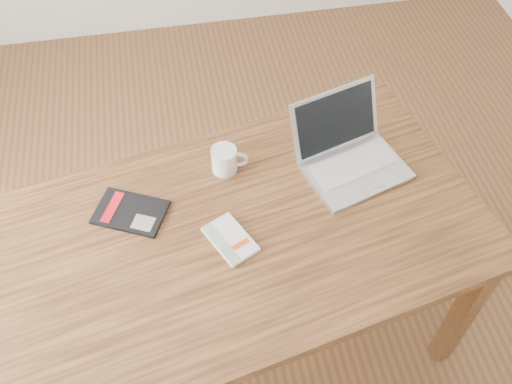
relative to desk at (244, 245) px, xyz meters
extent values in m
plane|color=#52331C|center=(0.08, 0.17, -0.66)|extent=(4.00, 4.00, 0.00)
cube|color=#4E2F17|center=(0.00, 0.00, 0.07)|extent=(1.64, 1.14, 0.04)
cube|color=#4E2F17|center=(0.74, -0.22, -0.31)|extent=(0.08, 0.08, 0.71)
cube|color=#4E2F17|center=(-0.74, 0.22, -0.31)|extent=(0.08, 0.08, 0.71)
cube|color=#4E2F17|center=(0.60, 0.49, -0.31)|extent=(0.08, 0.08, 0.71)
cube|color=silver|center=(-0.05, -0.03, 0.10)|extent=(0.17, 0.20, 0.01)
cube|color=silver|center=(-0.05, -0.03, 0.10)|extent=(0.17, 0.20, 0.01)
cube|color=gray|center=(-0.08, -0.05, 0.10)|extent=(0.10, 0.16, 0.00)
cube|color=red|center=(-0.02, -0.06, 0.10)|extent=(0.06, 0.04, 0.00)
cube|color=black|center=(-0.34, 0.13, 0.10)|extent=(0.26, 0.22, 0.01)
cube|color=red|center=(-0.39, 0.15, 0.10)|extent=(0.08, 0.12, 0.00)
cube|color=gray|center=(-0.30, 0.07, 0.10)|extent=(0.08, 0.08, 0.00)
cube|color=silver|center=(0.41, 0.16, 0.10)|extent=(0.38, 0.31, 0.01)
cube|color=#BABABD|center=(0.40, 0.18, 0.11)|extent=(0.30, 0.19, 0.00)
cube|color=#BCBCC1|center=(0.43, 0.09, 0.11)|extent=(0.11, 0.08, 0.00)
cube|color=silver|center=(0.36, 0.30, 0.20)|extent=(0.33, 0.17, 0.20)
cube|color=black|center=(0.37, 0.30, 0.21)|extent=(0.30, 0.15, 0.18)
cylinder|color=silver|center=(-0.02, 0.25, 0.14)|extent=(0.09, 0.09, 0.09)
cylinder|color=black|center=(-0.02, 0.25, 0.18)|extent=(0.07, 0.07, 0.01)
torus|color=silver|center=(0.03, 0.25, 0.14)|extent=(0.06, 0.02, 0.06)
camera|label=1|loc=(-0.15, -1.00, 1.54)|focal=40.00mm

